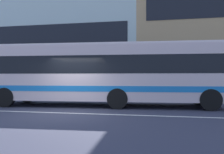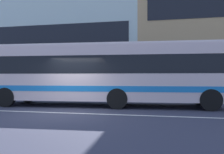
{
  "view_description": "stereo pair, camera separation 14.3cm",
  "coord_description": "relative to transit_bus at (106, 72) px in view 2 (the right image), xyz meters",
  "views": [
    {
      "loc": [
        3.81,
        -9.05,
        1.53
      ],
      "look_at": [
        1.67,
        2.25,
        1.55
      ],
      "focal_mm": 35.96,
      "sensor_mm": 36.0,
      "label": 1
    },
    {
      "loc": [
        3.95,
        -9.02,
        1.53
      ],
      "look_at": [
        1.67,
        2.25,
        1.55
      ],
      "focal_mm": 35.96,
      "sensor_mm": 36.0,
      "label": 2
    }
  ],
  "objects": [
    {
      "name": "ground_plane",
      "position": [
        -1.24,
        -2.69,
        -1.8
      ],
      "size": [
        160.0,
        160.0,
        0.0
      ],
      "primitive_type": "plane",
      "color": "#343547"
    },
    {
      "name": "lane_centre_line",
      "position": [
        -1.24,
        -2.69,
        -1.79
      ],
      "size": [
        60.0,
        0.16,
        0.01
      ],
      "primitive_type": "cube",
      "color": "silver",
      "rests_on": "ground_plane"
    },
    {
      "name": "apartment_block_left",
      "position": [
        -8.88,
        14.47,
        3.12
      ],
      "size": [
        19.69,
        11.85,
        9.83
      ],
      "color": "silver",
      "rests_on": "ground_plane"
    },
    {
      "name": "transit_bus",
      "position": [
        0.0,
        0.0,
        0.0
      ],
      "size": [
        12.21,
        3.22,
        3.26
      ],
      "color": "beige",
      "rests_on": "ground_plane"
    }
  ]
}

